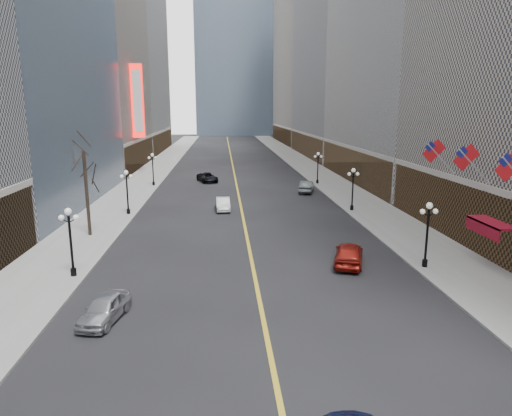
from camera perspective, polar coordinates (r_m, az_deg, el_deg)
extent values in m
cube|color=gray|center=(71.55, 8.75, 3.55)|extent=(6.00, 230.00, 0.15)
cube|color=gray|center=(70.76, -13.97, 3.23)|extent=(6.00, 230.00, 0.15)
cube|color=gold|center=(79.67, -2.77, 4.52)|extent=(0.25, 200.00, 0.02)
cube|color=brown|center=(70.43, 12.68, 5.33)|extent=(2.80, 35.00, 5.00)
cube|color=#9A9A9C|center=(110.47, 13.36, 18.87)|extent=(26.00, 40.00, 48.00)
cube|color=brown|center=(107.19, 6.80, 7.85)|extent=(2.80, 39.00, 5.00)
cube|color=#AFA291|center=(152.67, 8.39, 19.80)|extent=(26.00, 46.00, 62.00)
cube|color=brown|center=(149.54, 3.65, 9.15)|extent=(2.80, 45.00, 5.00)
cube|color=#AFA291|center=(91.46, -23.55, 20.29)|extent=(26.00, 30.00, 50.00)
cube|color=brown|center=(87.84, -15.08, 6.54)|extent=(2.80, 29.00, 5.00)
cube|color=beige|center=(125.68, -18.59, 23.29)|extent=(26.00, 38.00, 72.00)
cube|color=brown|center=(121.30, -12.13, 8.17)|extent=(2.80, 37.00, 5.00)
cylinder|color=black|center=(33.69, 20.34, -6.47)|extent=(0.36, 0.36, 0.50)
cylinder|color=black|center=(33.19, 20.56, -3.60)|extent=(0.16, 0.16, 4.00)
sphere|color=white|center=(32.66, 20.87, 0.28)|extent=(0.44, 0.44, 0.44)
sphere|color=white|center=(32.56, 20.10, -0.42)|extent=(0.36, 0.36, 0.36)
sphere|color=white|center=(32.94, 21.52, -0.39)|extent=(0.36, 0.36, 0.36)
cylinder|color=black|center=(50.00, 11.89, 0.04)|extent=(0.36, 0.36, 0.50)
cylinder|color=black|center=(49.66, 11.98, 2.01)|extent=(0.16, 0.16, 4.00)
sphere|color=white|center=(49.31, 12.10, 4.64)|extent=(0.44, 0.44, 0.44)
sphere|color=white|center=(49.24, 11.57, 4.19)|extent=(0.36, 0.36, 0.36)
sphere|color=white|center=(49.49, 12.58, 4.18)|extent=(0.36, 0.36, 0.36)
cylinder|color=black|center=(67.17, 7.68, 3.30)|extent=(0.36, 0.36, 0.50)
cylinder|color=black|center=(66.92, 7.73, 4.78)|extent=(0.16, 0.16, 4.00)
sphere|color=white|center=(66.67, 7.78, 6.74)|extent=(0.44, 0.44, 0.44)
sphere|color=white|center=(66.61, 7.39, 6.40)|extent=(0.36, 0.36, 0.36)
sphere|color=white|center=(66.80, 8.15, 6.39)|extent=(0.36, 0.36, 0.36)
cylinder|color=black|center=(32.24, -21.85, -7.43)|extent=(0.36, 0.36, 0.50)
cylinder|color=black|center=(31.72, -22.10, -4.45)|extent=(0.16, 0.16, 4.00)
sphere|color=white|center=(31.17, -22.44, -0.39)|extent=(0.44, 0.44, 0.44)
sphere|color=white|center=(31.40, -23.16, -1.12)|extent=(0.36, 0.36, 0.36)
sphere|color=white|center=(31.12, -21.60, -1.10)|extent=(0.36, 0.36, 0.36)
cylinder|color=black|center=(49.03, -15.66, -0.40)|extent=(0.36, 0.36, 0.50)
cylinder|color=black|center=(48.69, -15.78, 1.61)|extent=(0.16, 0.16, 4.00)
sphere|color=white|center=(48.34, -15.94, 4.29)|extent=(0.44, 0.44, 0.44)
sphere|color=white|center=(48.48, -16.43, 3.81)|extent=(0.36, 0.36, 0.36)
sphere|color=white|center=(48.30, -15.39, 3.84)|extent=(0.36, 0.36, 0.36)
cylinder|color=black|center=(66.46, -12.68, 3.01)|extent=(0.36, 0.36, 0.50)
cylinder|color=black|center=(66.21, -12.75, 4.51)|extent=(0.16, 0.16, 4.00)
sphere|color=white|center=(65.95, -12.85, 6.49)|extent=(0.44, 0.44, 0.44)
sphere|color=white|center=(66.06, -13.22, 6.13)|extent=(0.36, 0.36, 0.36)
sphere|color=white|center=(65.92, -12.44, 6.15)|extent=(0.36, 0.36, 0.36)
cube|color=red|center=(31.26, 29.19, 4.61)|extent=(1.94, 0.04, 1.94)
cube|color=navy|center=(31.03, 28.71, 5.26)|extent=(0.88, 0.06, 0.88)
cylinder|color=#B2B2B7|center=(35.90, 25.63, 4.71)|extent=(2.49, 0.12, 2.49)
cube|color=red|center=(35.51, 24.81, 5.78)|extent=(1.94, 0.04, 1.94)
cube|color=navy|center=(35.31, 24.36, 6.36)|extent=(0.88, 0.06, 0.88)
cylinder|color=#B2B2B7|center=(40.28, 22.13, 5.71)|extent=(2.49, 0.12, 2.49)
cube|color=red|center=(39.94, 21.37, 6.67)|extent=(1.94, 0.04, 1.94)
cube|color=navy|center=(39.76, 20.95, 7.19)|extent=(0.88, 0.06, 0.88)
cube|color=maroon|center=(35.06, 27.39, -1.62)|extent=(1.40, 4.00, 0.15)
cube|color=maroon|center=(34.81, 26.41, -2.29)|extent=(0.10, 4.00, 0.90)
cube|color=red|center=(80.13, -14.60, 12.79)|extent=(2.00, 0.50, 12.00)
cube|color=white|center=(80.12, -14.56, 12.79)|extent=(1.40, 0.55, 10.00)
cylinder|color=#2D231C|center=(41.18, -20.39, 1.68)|extent=(0.28, 0.28, 7.20)
imported|color=#AAADB2|center=(25.42, -18.41, -11.82)|extent=(2.40, 4.23, 1.36)
imported|color=#BDBDBF|center=(49.59, -4.14, 0.51)|extent=(1.58, 4.18, 1.36)
imported|color=black|center=(69.08, -6.09, 3.83)|extent=(3.72, 5.41, 1.37)
imported|color=maroon|center=(32.95, 11.54, -5.60)|extent=(3.26, 5.11, 1.62)
imported|color=#444A4B|center=(60.37, 6.33, 2.67)|extent=(2.79, 4.91, 1.53)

